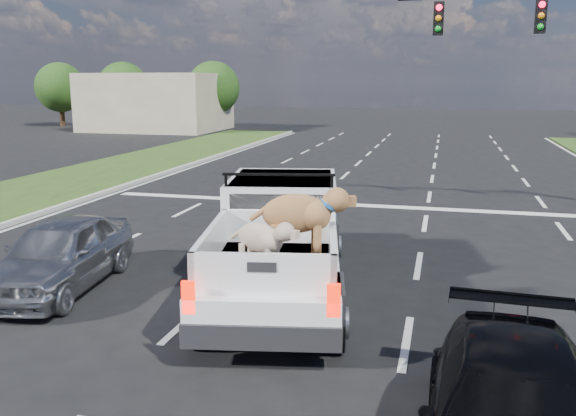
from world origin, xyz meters
name	(u,v)px	position (x,y,z in m)	size (l,w,h in m)	color
ground	(292,331)	(0.00, 0.00, 0.00)	(160.00, 160.00, 0.00)	black
road_markings	(354,232)	(0.00, 6.56, 0.01)	(17.75, 60.00, 0.01)	silver
curb_left	(35,215)	(-9.05, 6.00, 0.07)	(0.15, 60.00, 0.14)	#AAA69B
building_left	(157,102)	(-20.00, 36.00, 2.20)	(10.00, 8.00, 4.40)	#B6AB8B
tree_far_a	(60,87)	(-30.00, 38.00, 3.29)	(4.20, 4.20, 5.40)	#332114
tree_far_b	(123,88)	(-24.00, 38.00, 3.29)	(4.20, 4.20, 5.40)	#332114
tree_far_c	(213,88)	(-16.00, 38.00, 3.29)	(4.20, 4.20, 5.40)	#332114
pickup_truck	(280,238)	(-0.62, 1.56, 1.05)	(3.20, 6.21, 2.22)	black
silver_sedan	(60,254)	(-4.66, 0.88, 0.67)	(1.58, 3.92, 1.33)	#A3A5AA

